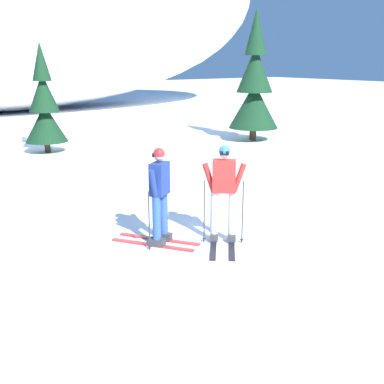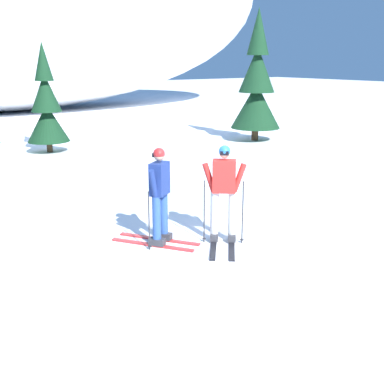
% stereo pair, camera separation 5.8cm
% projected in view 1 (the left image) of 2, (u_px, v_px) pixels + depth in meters
% --- Properties ---
extents(ground_plane, '(120.00, 120.00, 0.00)m').
position_uv_depth(ground_plane, '(237.00, 245.00, 8.56)').
color(ground_plane, white).
extents(skier_navy_jacket, '(1.23, 1.54, 1.75)m').
position_uv_depth(skier_navy_jacket, '(159.00, 195.00, 8.39)').
color(skier_navy_jacket, red).
rests_on(skier_navy_jacket, ground).
extents(skier_red_jacket, '(1.36, 1.53, 1.77)m').
position_uv_depth(skier_red_jacket, '(224.00, 192.00, 8.50)').
color(skier_red_jacket, black).
rests_on(skier_red_jacket, ground).
extents(pine_tree_center_right, '(1.47, 1.47, 3.81)m').
position_uv_depth(pine_tree_center_right, '(44.00, 107.00, 16.68)').
color(pine_tree_center_right, '#47301E').
rests_on(pine_tree_center_right, ground).
extents(pine_tree_far_right, '(1.99, 1.99, 5.14)m').
position_uv_depth(pine_tree_far_right, '(254.00, 87.00, 19.02)').
color(pine_tree_far_right, '#47301E').
rests_on(pine_tree_far_right, ground).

